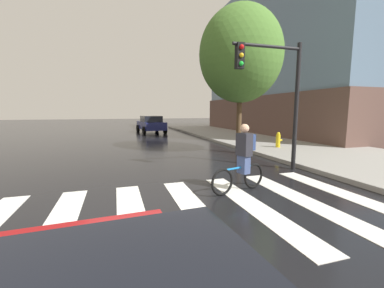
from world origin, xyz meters
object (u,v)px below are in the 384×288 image
object	(u,v)px
sedan_mid	(151,124)
fire_hydrant	(278,140)
traffic_light_near	(276,84)
street_tree_near	(241,55)
cyclist	(243,158)

from	to	relation	value
sedan_mid	fire_hydrant	xyz separation A→B (m)	(4.81, -12.14, -0.27)
traffic_light_near	fire_hydrant	size ratio (longest dim) A/B	5.38
sedan_mid	traffic_light_near	world-z (taller)	traffic_light_near
traffic_light_near	street_tree_near	distance (m)	3.97
traffic_light_near	street_tree_near	xyz separation A→B (m)	(0.58, 3.55, 1.68)
cyclist	traffic_light_near	size ratio (longest dim) A/B	0.40
traffic_light_near	sedan_mid	bearing A→B (deg)	96.75
fire_hydrant	traffic_light_near	bearing A→B (deg)	-128.34
fire_hydrant	street_tree_near	xyz separation A→B (m)	(-2.35, -0.17, 4.01)
fire_hydrant	street_tree_near	distance (m)	4.65
cyclist	street_tree_near	bearing A→B (deg)	63.20
sedan_mid	traffic_light_near	size ratio (longest dim) A/B	1.10
fire_hydrant	sedan_mid	bearing A→B (deg)	111.62
traffic_light_near	street_tree_near	bearing A→B (deg)	80.67
cyclist	fire_hydrant	size ratio (longest dim) A/B	2.17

